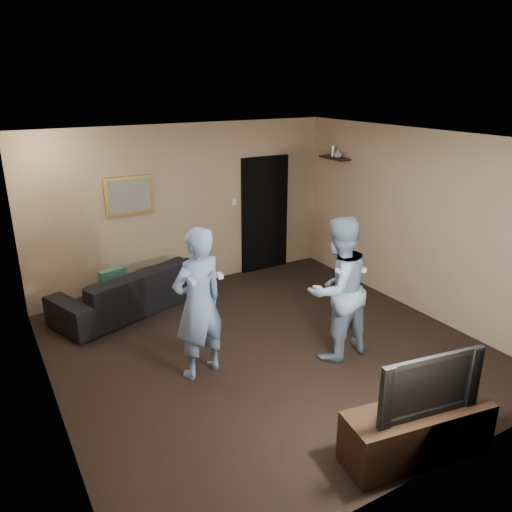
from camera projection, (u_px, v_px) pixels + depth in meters
ground at (267, 348)px, 6.31m from camera, size 5.00×5.00×0.00m
ceiling at (269, 139)px, 5.45m from camera, size 5.00×5.00×0.04m
wall_back at (186, 207)px, 7.92m from camera, size 5.00×0.04×2.60m
wall_front at (437, 343)px, 3.84m from camera, size 5.00×0.04×2.60m
wall_left at (42, 295)px, 4.70m from camera, size 0.04×5.00×2.60m
wall_right at (418, 223)px, 7.06m from camera, size 0.04×5.00×2.60m
sofa at (131, 288)px, 7.30m from camera, size 2.41×1.57×0.66m
throw_pillow at (113, 282)px, 7.14m from camera, size 0.41×0.21×0.39m
painting_frame at (129, 195)px, 7.37m from camera, size 0.72×0.05×0.57m
painting_canvas at (129, 196)px, 7.35m from camera, size 0.62×0.01×0.47m
doorway at (265, 214)px, 8.68m from camera, size 0.90×0.06×2.00m
light_switch at (234, 201)px, 8.30m from camera, size 0.08×0.02×0.12m
wall_shelf at (335, 158)px, 8.25m from camera, size 0.20×0.60×0.03m
shelf_vase at (338, 153)px, 8.15m from camera, size 0.15×0.15×0.15m
shelf_figurine at (333, 151)px, 8.26m from camera, size 0.06×0.06×0.18m
tv_console at (417, 432)px, 4.45m from camera, size 1.42×0.66×0.49m
television at (423, 380)px, 4.27m from camera, size 1.02×0.29×0.58m
wii_player_left at (199, 304)px, 5.50m from camera, size 0.72×0.56×1.76m
wii_player_right at (338, 289)px, 5.89m from camera, size 0.91×0.73×1.76m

